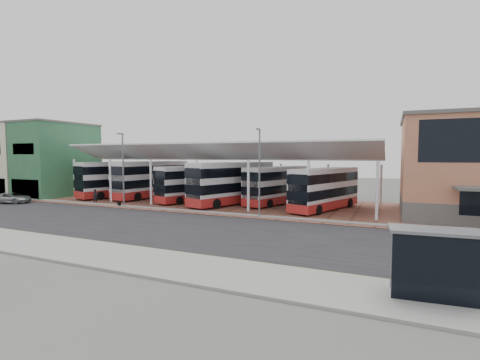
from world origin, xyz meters
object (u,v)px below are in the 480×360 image
(bus_3, at_px, (232,183))
(bus_5, at_px, (325,189))
(silver_car, at_px, (12,198))
(bus_shelter, at_px, (444,258))
(bus_1, at_px, (152,180))
(bus_4, at_px, (278,185))
(bus_0, at_px, (120,179))
(bus_2, at_px, (195,184))
(pedestrian, at_px, (95,196))

(bus_3, relative_size, bus_5, 1.12)
(silver_car, relative_size, bus_shelter, 1.28)
(bus_1, distance_m, bus_4, 17.44)
(bus_0, bearing_deg, bus_3, 13.23)
(bus_shelter, bearing_deg, bus_5, 106.42)
(silver_car, bearing_deg, bus_shelter, -122.86)
(bus_3, distance_m, bus_shelter, 28.26)
(bus_0, bearing_deg, bus_2, 15.45)
(bus_3, height_order, silver_car, bus_3)
(bus_1, xyz_separation_m, pedestrian, (-2.31, -7.46, -1.57))
(bus_0, relative_size, pedestrian, 7.20)
(bus_0, height_order, bus_5, bus_0)
(bus_2, bearing_deg, bus_5, 17.92)
(bus_2, relative_size, bus_shelter, 3.10)
(bus_5, bearing_deg, bus_shelter, -50.34)
(pedestrian, relative_size, bus_shelter, 0.48)
(bus_5, height_order, pedestrian, bus_5)
(bus_2, bearing_deg, bus_0, -160.26)
(bus_1, bearing_deg, bus_2, 0.25)
(silver_car, bearing_deg, bus_4, -85.44)
(bus_1, distance_m, bus_shelter, 38.80)
(bus_2, distance_m, bus_4, 10.21)
(bus_2, relative_size, silver_car, 2.43)
(bus_5, bearing_deg, bus_2, -163.19)
(pedestrian, bearing_deg, silver_car, 132.21)
(bus_1, height_order, bus_3, bus_1)
(bus_0, bearing_deg, bus_4, 20.07)
(bus_5, bearing_deg, bus_1, -164.95)
(bus_2, height_order, bus_3, bus_3)
(bus_1, xyz_separation_m, bus_shelter, (31.35, -22.86, -0.65))
(bus_1, bearing_deg, bus_0, -160.66)
(bus_5, xyz_separation_m, pedestrian, (-25.48, -5.97, -1.31))
(bus_0, bearing_deg, bus_1, 27.21)
(bus_3, relative_size, silver_car, 2.70)
(pedestrian, bearing_deg, bus_1, 3.84)
(pedestrian, distance_m, bus_shelter, 37.02)
(bus_4, xyz_separation_m, bus_shelter, (13.92, -23.65, -0.40))
(bus_2, bearing_deg, silver_car, -132.20)
(bus_5, xyz_separation_m, bus_shelter, (8.17, -21.37, -0.39))
(bus_2, height_order, bus_shelter, bus_2)
(bus_0, distance_m, bus_1, 4.66)
(bus_shelter, bearing_deg, bus_2, 133.10)
(bus_4, distance_m, bus_shelter, 27.45)
(bus_0, height_order, pedestrian, bus_0)
(bus_2, xyz_separation_m, bus_shelter, (23.98, -21.90, -0.40))
(bus_0, xyz_separation_m, bus_2, (11.93, -0.02, -0.21))
(bus_0, distance_m, pedestrian, 7.06)
(pedestrian, bearing_deg, bus_5, -55.79)
(bus_2, xyz_separation_m, bus_3, (5.33, -0.68, 0.24))
(bus_2, relative_size, bus_3, 0.90)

